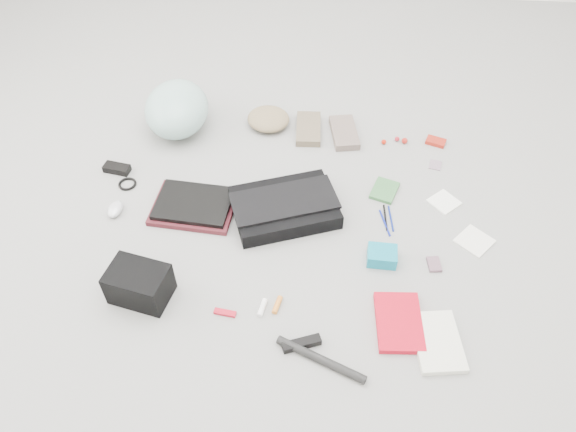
# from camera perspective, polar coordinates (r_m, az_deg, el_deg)

# --- Properties ---
(ground_plane) EXTENTS (4.00, 4.00, 0.00)m
(ground_plane) POSITION_cam_1_polar(r_m,az_deg,el_deg) (2.27, 0.00, -0.85)
(ground_plane) COLOR gray
(messenger_bag) EXTENTS (0.48, 0.41, 0.07)m
(messenger_bag) POSITION_cam_1_polar(r_m,az_deg,el_deg) (2.28, -0.37, 0.88)
(messenger_bag) COLOR black
(messenger_bag) RESTS_ON ground_plane
(bag_flap) EXTENTS (0.46, 0.32, 0.01)m
(bag_flap) POSITION_cam_1_polar(r_m,az_deg,el_deg) (2.25, -0.37, 1.57)
(bag_flap) COLOR black
(bag_flap) RESTS_ON messenger_bag
(laptop_sleeve) EXTENTS (0.35, 0.28, 0.02)m
(laptop_sleeve) POSITION_cam_1_polar(r_m,az_deg,el_deg) (2.35, -9.51, 0.93)
(laptop_sleeve) COLOR #51191F
(laptop_sleeve) RESTS_ON ground_plane
(laptop) EXTENTS (0.32, 0.24, 0.02)m
(laptop) POSITION_cam_1_polar(r_m,az_deg,el_deg) (2.33, -9.58, 1.29)
(laptop) COLOR black
(laptop) RESTS_ON laptop_sleeve
(bike_helmet) EXTENTS (0.32, 0.38, 0.22)m
(bike_helmet) POSITION_cam_1_polar(r_m,az_deg,el_deg) (2.70, -11.23, 10.62)
(bike_helmet) COLOR #9ECBC4
(bike_helmet) RESTS_ON ground_plane
(beanie) EXTENTS (0.25, 0.25, 0.07)m
(beanie) POSITION_cam_1_polar(r_m,az_deg,el_deg) (2.71, -2.00, 9.83)
(beanie) COLOR #887453
(beanie) RESTS_ON ground_plane
(mitten_left) EXTENTS (0.12, 0.23, 0.03)m
(mitten_left) POSITION_cam_1_polar(r_m,az_deg,el_deg) (2.68, 2.09, 8.84)
(mitten_left) COLOR #6D5F49
(mitten_left) RESTS_ON ground_plane
(mitten_right) EXTENTS (0.15, 0.24, 0.03)m
(mitten_right) POSITION_cam_1_polar(r_m,az_deg,el_deg) (2.67, 5.73, 8.43)
(mitten_right) COLOR #746259
(mitten_right) RESTS_ON ground_plane
(power_brick) EXTENTS (0.12, 0.07, 0.03)m
(power_brick) POSITION_cam_1_polar(r_m,az_deg,el_deg) (2.59, -16.99, 4.64)
(power_brick) COLOR black
(power_brick) RESTS_ON ground_plane
(cable_coil) EXTENTS (0.10, 0.10, 0.01)m
(cable_coil) POSITION_cam_1_polar(r_m,az_deg,el_deg) (2.52, -16.00, 3.15)
(cable_coil) COLOR black
(cable_coil) RESTS_ON ground_plane
(mouse) EXTENTS (0.06, 0.10, 0.04)m
(mouse) POSITION_cam_1_polar(r_m,az_deg,el_deg) (2.41, -17.17, 0.68)
(mouse) COLOR silver
(mouse) RESTS_ON ground_plane
(camera_bag) EXTENTS (0.23, 0.19, 0.14)m
(camera_bag) POSITION_cam_1_polar(r_m,az_deg,el_deg) (2.07, -14.87, -6.69)
(camera_bag) COLOR black
(camera_bag) RESTS_ON ground_plane
(multitool) EXTENTS (0.08, 0.03, 0.01)m
(multitool) POSITION_cam_1_polar(r_m,az_deg,el_deg) (2.02, -6.42, -9.74)
(multitool) COLOR #AB0E20
(multitool) RESTS_ON ground_plane
(toiletry_tube_white) EXTENTS (0.03, 0.07, 0.02)m
(toiletry_tube_white) POSITION_cam_1_polar(r_m,az_deg,el_deg) (2.02, -2.62, -9.28)
(toiletry_tube_white) COLOR white
(toiletry_tube_white) RESTS_ON ground_plane
(toiletry_tube_orange) EXTENTS (0.03, 0.07, 0.02)m
(toiletry_tube_orange) POSITION_cam_1_polar(r_m,az_deg,el_deg) (2.02, -1.10, -9.01)
(toiletry_tube_orange) COLOR orange
(toiletry_tube_orange) RESTS_ON ground_plane
(u_lock) EXTENTS (0.14, 0.08, 0.03)m
(u_lock) POSITION_cam_1_polar(r_m,az_deg,el_deg) (1.94, 1.40, -12.83)
(u_lock) COLOR black
(u_lock) RESTS_ON ground_plane
(bike_pump) EXTENTS (0.31, 0.15, 0.03)m
(bike_pump) POSITION_cam_1_polar(r_m,az_deg,el_deg) (1.91, 3.35, -14.34)
(bike_pump) COLOR black
(bike_pump) RESTS_ON ground_plane
(book_red) EXTENTS (0.17, 0.24, 0.02)m
(book_red) POSITION_cam_1_polar(r_m,az_deg,el_deg) (2.02, 11.20, -10.54)
(book_red) COLOR red
(book_red) RESTS_ON ground_plane
(book_white) EXTENTS (0.18, 0.25, 0.02)m
(book_white) POSITION_cam_1_polar(r_m,az_deg,el_deg) (2.01, 14.93, -12.25)
(book_white) COLOR silver
(book_white) RESTS_ON ground_plane
(notepad) EXTENTS (0.14, 0.16, 0.02)m
(notepad) POSITION_cam_1_polar(r_m,az_deg,el_deg) (2.42, 9.77, 2.58)
(notepad) COLOR #346837
(notepad) RESTS_ON ground_plane
(pen_blue) EXTENTS (0.05, 0.14, 0.01)m
(pen_blue) POSITION_cam_1_polar(r_m,az_deg,el_deg) (2.30, 9.80, -0.69)
(pen_blue) COLOR navy
(pen_blue) RESTS_ON ground_plane
(pen_black) EXTENTS (0.02, 0.14, 0.01)m
(pen_black) POSITION_cam_1_polar(r_m,az_deg,el_deg) (2.32, 9.87, -0.17)
(pen_black) COLOR black
(pen_black) RESTS_ON ground_plane
(pen_navy) EXTENTS (0.02, 0.14, 0.01)m
(pen_navy) POSITION_cam_1_polar(r_m,az_deg,el_deg) (2.32, 10.41, -0.25)
(pen_navy) COLOR navy
(pen_navy) RESTS_ON ground_plane
(accordion_wallet) EXTENTS (0.11, 0.09, 0.06)m
(accordion_wallet) POSITION_cam_1_polar(r_m,az_deg,el_deg) (2.16, 9.53, -4.02)
(accordion_wallet) COLOR #0E86A6
(accordion_wallet) RESTS_ON ground_plane
(card_deck) EXTENTS (0.06, 0.07, 0.01)m
(card_deck) POSITION_cam_1_polar(r_m,az_deg,el_deg) (2.20, 14.62, -4.77)
(card_deck) COLOR #775563
(card_deck) RESTS_ON ground_plane
(napkin_top) EXTENTS (0.15, 0.15, 0.01)m
(napkin_top) POSITION_cam_1_polar(r_m,az_deg,el_deg) (2.44, 15.57, 1.39)
(napkin_top) COLOR white
(napkin_top) RESTS_ON ground_plane
(napkin_bottom) EXTENTS (0.17, 0.17, 0.01)m
(napkin_bottom) POSITION_cam_1_polar(r_m,az_deg,el_deg) (2.32, 18.41, -2.42)
(napkin_bottom) COLOR white
(napkin_bottom) RESTS_ON ground_plane
(lollipop_a) EXTENTS (0.03, 0.03, 0.02)m
(lollipop_a) POSITION_cam_1_polar(r_m,az_deg,el_deg) (2.65, 9.71, 7.43)
(lollipop_a) COLOR #B41706
(lollipop_a) RESTS_ON ground_plane
(lollipop_b) EXTENTS (0.03, 0.03, 0.02)m
(lollipop_b) POSITION_cam_1_polar(r_m,az_deg,el_deg) (2.68, 11.02, 7.69)
(lollipop_b) COLOR #A51B27
(lollipop_b) RESTS_ON ground_plane
(lollipop_c) EXTENTS (0.03, 0.03, 0.03)m
(lollipop_c) POSITION_cam_1_polar(r_m,az_deg,el_deg) (2.67, 11.76, 7.50)
(lollipop_c) COLOR #A21C14
(lollipop_c) RESTS_ON ground_plane
(altoids_tin) EXTENTS (0.10, 0.08, 0.02)m
(altoids_tin) POSITION_cam_1_polar(r_m,az_deg,el_deg) (2.71, 14.78, 7.32)
(altoids_tin) COLOR #A52215
(altoids_tin) RESTS_ON ground_plane
(stamp_sheet) EXTENTS (0.07, 0.07, 0.00)m
(stamp_sheet) POSITION_cam_1_polar(r_m,az_deg,el_deg) (2.60, 14.74, 5.03)
(stamp_sheet) COLOR gray
(stamp_sheet) RESTS_ON ground_plane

